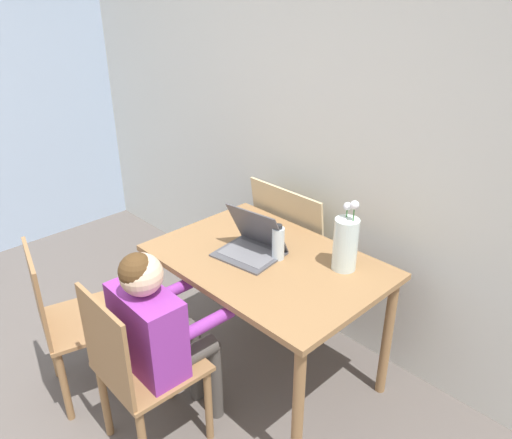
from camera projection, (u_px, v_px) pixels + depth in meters
The scene contains 9 objects.
wall_back at pixel (317, 123), 2.72m from camera, with size 6.40×0.05×2.50m.
dining_table at pixel (267, 274), 2.48m from camera, with size 1.13×0.77×0.72m.
chair_occupied at pixel (138, 370), 2.14m from camera, with size 0.41×0.41×0.86m.
chair_spare at pixel (72, 320), 2.45m from camera, with size 0.49×0.49×0.86m.
person_seated at pixel (157, 325), 2.13m from camera, with size 0.37×0.43×1.00m.
laptop at pixel (252, 243), 2.47m from camera, with size 0.33×0.30×0.24m.
flower_vase at pixel (346, 243), 2.31m from camera, with size 0.12×0.12×0.35m.
water_bottle at pixel (278, 243), 2.41m from camera, with size 0.06×0.06×0.18m.
cardboard_panel at pixel (290, 255), 3.03m from camera, with size 0.54×0.14×0.89m.
Camera 1 is at (1.68, 0.12, 1.97)m, focal length 35.00 mm.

